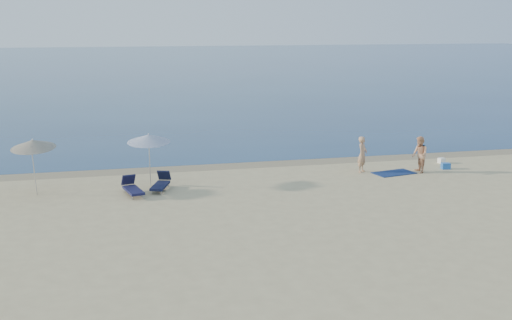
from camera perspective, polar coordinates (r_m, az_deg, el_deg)
The scene contains 11 objects.
sea at distance 113.15m, azimuth -8.14°, elevation 8.42°, with size 240.00×160.00×0.01m, color #0D2950.
wet_sand_strip at distance 34.26m, azimuth 4.50°, elevation -0.16°, with size 240.00×1.60×0.00m, color #847254.
person_left at distance 32.12m, azimuth 9.44°, elevation 0.50°, with size 0.65×0.43×1.79m, color tan.
person_right at distance 32.60m, azimuth 14.34°, elevation 0.46°, with size 0.88×0.68×1.80m, color tan.
beach_towel at distance 32.32m, azimuth 12.15°, elevation -1.14°, with size 2.00×1.11×0.03m, color #0E1E49.
white_bag at distance 35.22m, azimuth 16.16°, elevation -0.05°, with size 0.32×0.28×0.28m, color white.
blue_cooler at distance 33.91m, azimuth 16.51°, elevation -0.51°, with size 0.43×0.31×0.31m, color blue.
umbrella_near at distance 29.22m, azimuth -9.53°, elevation 1.91°, with size 2.18×2.20×2.50m.
umbrella_far at distance 29.01m, azimuth -19.21°, elevation 1.35°, with size 2.31×2.33×2.55m.
lounger_left at distance 28.19m, azimuth -10.92°, elevation -2.49°, with size 0.95×1.85×0.78m.
lounger_right at distance 28.79m, azimuth -8.46°, elevation -2.10°, with size 1.10×1.82×0.76m.
Camera 1 is at (-10.28, -12.45, 7.36)m, focal length 45.00 mm.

